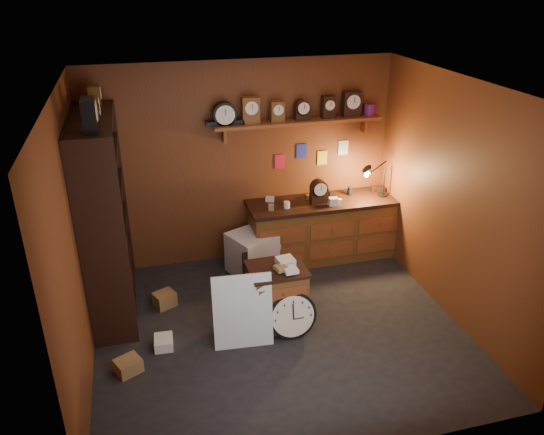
{
  "coord_description": "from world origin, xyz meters",
  "views": [
    {
      "loc": [
        -1.33,
        -4.69,
        3.68
      ],
      "look_at": [
        0.01,
        0.35,
        1.23
      ],
      "focal_mm": 35.0,
      "sensor_mm": 36.0,
      "label": 1
    }
  ],
  "objects": [
    {
      "name": "workbench",
      "position": [
        1.05,
        1.47,
        0.47
      ],
      "size": [
        2.11,
        0.66,
        1.36
      ],
      "color": "brown",
      "rests_on": "ground"
    },
    {
      "name": "floor_box_a",
      "position": [
        -1.65,
        -0.28,
        0.07
      ],
      "size": [
        0.31,
        0.29,
        0.15
      ],
      "primitive_type": "cube",
      "rotation": [
        0.0,
        0.0,
        0.45
      ],
      "color": "#9B7443",
      "rests_on": "ground"
    },
    {
      "name": "floor_box_b",
      "position": [
        -1.28,
        0.02,
        0.06
      ],
      "size": [
        0.21,
        0.24,
        0.12
      ],
      "primitive_type": "cube",
      "rotation": [
        0.0,
        0.0,
        -0.07
      ],
      "color": "white",
      "rests_on": "ground"
    },
    {
      "name": "big_round_clock",
      "position": [
        0.11,
        -0.14,
        0.27
      ],
      "size": [
        0.54,
        0.17,
        0.54
      ],
      "color": "black",
      "rests_on": "ground"
    },
    {
      "name": "white_panel",
      "position": [
        -0.44,
        -0.13,
        0.0
      ],
      "size": [
        0.64,
        0.22,
        0.84
      ],
      "primitive_type": "cube",
      "rotation": [
        -0.17,
        0.0,
        -0.08
      ],
      "color": "silver",
      "rests_on": "ground"
    },
    {
      "name": "floor",
      "position": [
        0.0,
        0.0,
        0.0
      ],
      "size": [
        4.0,
        4.0,
        0.0
      ],
      "primitive_type": "plane",
      "color": "black",
      "rests_on": "ground"
    },
    {
      "name": "room_shell",
      "position": [
        0.04,
        0.11,
        1.72
      ],
      "size": [
        4.02,
        3.62,
        2.71
      ],
      "color": "brown",
      "rests_on": "ground"
    },
    {
      "name": "mini_fridge",
      "position": [
        -0.0,
        1.3,
        0.28
      ],
      "size": [
        0.71,
        0.73,
        0.56
      ],
      "rotation": [
        0.0,
        0.0,
        0.42
      ],
      "color": "silver",
      "rests_on": "ground"
    },
    {
      "name": "shelving_unit",
      "position": [
        -1.79,
        0.98,
        1.25
      ],
      "size": [
        0.47,
        1.6,
        2.58
      ],
      "color": "black",
      "rests_on": "ground"
    },
    {
      "name": "low_cabinet",
      "position": [
        0.01,
        0.13,
        0.39
      ],
      "size": [
        0.64,
        0.55,
        0.81
      ],
      "rotation": [
        0.0,
        0.0,
        0.02
      ],
      "color": "brown",
      "rests_on": "ground"
    },
    {
      "name": "floor_box_c",
      "position": [
        -1.21,
        0.8,
        0.09
      ],
      "size": [
        0.3,
        0.28,
        0.18
      ],
      "primitive_type": "cube",
      "rotation": [
        0.0,
        0.0,
        0.43
      ],
      "color": "#9B7443",
      "rests_on": "ground"
    }
  ]
}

